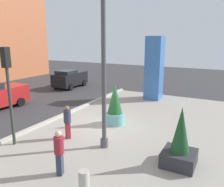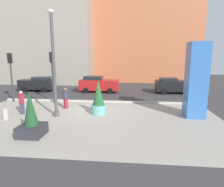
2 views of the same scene
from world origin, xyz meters
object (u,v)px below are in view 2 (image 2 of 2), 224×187
object	(u,v)px
potted_plant_near_right	(31,120)
pedestrian_crossing	(66,97)
potted_plant_curbside	(99,99)
pedestrian_on_sidewalk	(22,101)
lamp_post	(54,67)
car_curb_east	(38,84)
car_curb_west	(173,85)
art_pillar_blue	(196,81)
concrete_bollard	(5,114)
car_intersection	(99,84)
traffic_light_corner	(11,69)
traffic_light_far_side	(52,69)

from	to	relation	value
potted_plant_near_right	pedestrian_crossing	world-z (taller)	potted_plant_near_right
potted_plant_curbside	pedestrian_on_sidewalk	world-z (taller)	potted_plant_curbside
lamp_post	car_curb_east	size ratio (longest dim) A/B	1.75
car_curb_west	car_curb_east	bearing A→B (deg)	-179.97
art_pillar_blue	concrete_bollard	xyz separation A→B (m)	(-12.69, -1.86, -2.17)
lamp_post	car_curb_east	world-z (taller)	lamp_post
lamp_post	car_intersection	size ratio (longest dim) A/B	1.53
traffic_light_corner	traffic_light_far_side	size ratio (longest dim) A/B	0.98
traffic_light_corner	traffic_light_far_side	xyz separation A→B (m)	(3.90, -0.02, 0.03)
concrete_bollard	pedestrian_crossing	bearing A→B (deg)	45.39
art_pillar_blue	concrete_bollard	distance (m)	13.01
pedestrian_crossing	car_curb_west	bearing A→B (deg)	37.64
potted_plant_near_right	car_intersection	size ratio (longest dim) A/B	0.52
pedestrian_on_sidewalk	car_curb_east	bearing A→B (deg)	110.44
traffic_light_corner	concrete_bollard	bearing A→B (deg)	-62.58
concrete_bollard	traffic_light_corner	xyz separation A→B (m)	(-2.58, 4.97, 2.66)
potted_plant_curbside	car_intersection	xyz separation A→B (m)	(-1.47, 8.83, -0.11)
concrete_bollard	pedestrian_on_sidewalk	size ratio (longest dim) A/B	0.43
car_curb_east	pedestrian_crossing	distance (m)	9.94
traffic_light_far_side	car_curb_east	xyz separation A→B (m)	(-4.48, 5.92, -2.17)
car_curb_west	pedestrian_on_sidewalk	distance (m)	15.91
lamp_post	car_curb_west	size ratio (longest dim) A/B	1.79
lamp_post	car_curb_east	distance (m)	11.94
potted_plant_near_right	car_intersection	bearing A→B (deg)	84.03
concrete_bollard	car_curb_east	size ratio (longest dim) A/B	0.18
potted_plant_curbside	car_curb_west	size ratio (longest dim) A/B	0.61
art_pillar_blue	car_curb_east	size ratio (longest dim) A/B	1.25
potted_plant_near_right	traffic_light_corner	size ratio (longest dim) A/B	0.54
car_intersection	lamp_post	bearing A→B (deg)	-98.04
traffic_light_far_side	pedestrian_crossing	size ratio (longest dim) A/B	2.68
traffic_light_far_side	pedestrian_crossing	distance (m)	3.30
lamp_post	potted_plant_near_right	xyz separation A→B (m)	(0.00, -3.40, -2.58)
art_pillar_blue	car_intersection	world-z (taller)	art_pillar_blue
art_pillar_blue	traffic_light_corner	size ratio (longest dim) A/B	1.14
potted_plant_curbside	traffic_light_corner	bearing A→B (deg)	160.61
potted_plant_near_right	traffic_light_far_side	world-z (taller)	traffic_light_far_side
car_intersection	pedestrian_on_sidewalk	world-z (taller)	car_intersection
lamp_post	car_intersection	world-z (taller)	lamp_post
car_curb_east	pedestrian_on_sidewalk	xyz separation A→B (m)	(3.55, -9.52, 0.06)
concrete_bollard	pedestrian_crossing	distance (m)	4.42
art_pillar_blue	concrete_bollard	world-z (taller)	art_pillar_blue
potted_plant_near_right	car_curb_west	bearing A→B (deg)	52.89
potted_plant_curbside	car_curb_east	xyz separation A→B (m)	(-9.12, 8.90, -0.17)
potted_plant_near_right	concrete_bollard	distance (m)	3.95
traffic_light_corner	car_curb_east	xyz separation A→B (m)	(-0.58, 5.90, -2.14)
car_intersection	pedestrian_crossing	bearing A→B (deg)	-100.42
concrete_bollard	traffic_light_corner	world-z (taller)	traffic_light_corner
lamp_post	car_intersection	distance (m)	10.17
concrete_bollard	traffic_light_corner	bearing A→B (deg)	117.42
traffic_light_far_side	car_curb_east	size ratio (longest dim) A/B	1.12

